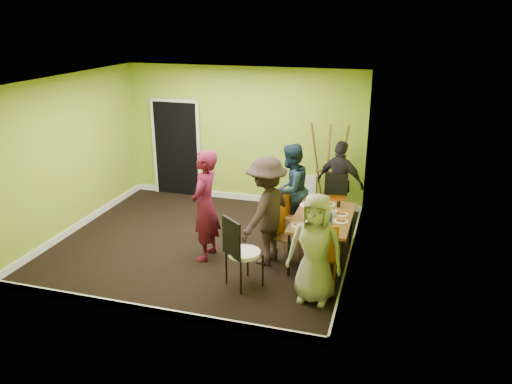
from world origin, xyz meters
TOP-DOWN VIEW (x-y plane):
  - ground at (0.00, 0.00)m, footprint 5.00×5.00m
  - room_walls at (-0.02, 0.04)m, footprint 5.04×4.54m
  - dining_table at (2.04, -0.02)m, footprint 0.90×1.50m
  - chair_left_far at (1.44, 0.64)m, footprint 0.48×0.48m
  - chair_left_near at (1.43, -0.18)m, footprint 0.48×0.48m
  - chair_back_end at (2.05, 1.40)m, footprint 0.47×0.54m
  - chair_front_end at (2.17, -0.95)m, footprint 0.55×0.55m
  - chair_bentwood at (1.04, -1.21)m, footprint 0.59×0.60m
  - easel at (1.82, 1.98)m, footprint 0.74×0.69m
  - plate_near_left at (1.72, 0.38)m, footprint 0.26×0.26m
  - plate_near_right at (1.74, -0.49)m, footprint 0.22×0.22m
  - plate_far_back at (2.05, 0.51)m, footprint 0.24×0.24m
  - plate_far_front at (1.97, -0.53)m, footprint 0.26×0.26m
  - plate_wall_back at (2.30, 0.13)m, footprint 0.23×0.23m
  - plate_wall_front at (2.34, -0.15)m, footprint 0.22×0.22m
  - thermos at (1.94, -0.00)m, footprint 0.06×0.06m
  - blue_bottle at (2.19, -0.36)m, footprint 0.08×0.08m
  - orange_bottle at (2.04, 0.18)m, footprint 0.04×0.04m
  - glass_mid at (1.84, 0.20)m, footprint 0.07×0.07m
  - glass_back at (2.22, 0.45)m, footprint 0.06×0.06m
  - glass_front at (2.14, -0.56)m, footprint 0.07×0.07m
  - cup_a at (1.83, -0.25)m, footprint 0.13×0.13m
  - cup_b at (2.21, 0.07)m, footprint 0.09×0.09m
  - person_standing at (0.23, -0.48)m, footprint 0.44×0.67m
  - person_left_far at (1.32, 0.83)m, footprint 0.90×1.00m
  - person_left_near at (1.20, -0.35)m, footprint 0.96×1.27m
  - person_back_end at (2.10, 1.57)m, footprint 1.01×0.68m
  - person_front_end at (2.13, -1.25)m, footprint 0.79×0.54m

SIDE VIEW (x-z plane):
  - ground at x=0.00m, z-range 0.00..0.00m
  - chair_left_near at x=1.43m, z-range 0.05..0.92m
  - chair_left_far at x=1.44m, z-range 0.06..0.96m
  - chair_front_end at x=2.17m, z-range 0.06..1.10m
  - chair_bentwood at x=1.04m, z-range 0.06..1.15m
  - dining_table at x=2.04m, z-range 0.32..1.07m
  - chair_back_end at x=2.05m, z-range 0.21..1.22m
  - plate_near_left at x=1.72m, z-range 0.75..0.76m
  - plate_near_right at x=1.74m, z-range 0.75..0.76m
  - plate_far_back at x=2.05m, z-range 0.75..0.76m
  - plate_far_front at x=1.97m, z-range 0.75..0.76m
  - plate_wall_back at x=2.30m, z-range 0.75..0.76m
  - plate_wall_front at x=2.34m, z-range 0.75..0.76m
  - person_front_end at x=2.13m, z-range 0.00..1.56m
  - cup_b at x=2.21m, z-range 0.75..0.83m
  - orange_bottle at x=2.04m, z-range 0.75..0.84m
  - person_back_end at x=2.10m, z-range 0.00..1.59m
  - glass_mid at x=1.84m, z-range 0.75..0.84m
  - glass_back at x=2.22m, z-range 0.75..0.84m
  - cup_a at x=1.83m, z-range 0.75..0.85m
  - glass_front at x=2.14m, z-range 0.75..0.85m
  - person_left_far at x=1.32m, z-range 0.00..1.67m
  - thermos at x=1.94m, z-range 0.75..0.95m
  - blue_bottle at x=2.19m, z-range 0.75..0.96m
  - person_left_near at x=1.20m, z-range 0.00..1.74m
  - person_standing at x=0.23m, z-range 0.00..1.81m
  - easel at x=1.82m, z-range -0.01..1.83m
  - room_walls at x=-0.02m, z-range -0.42..2.40m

